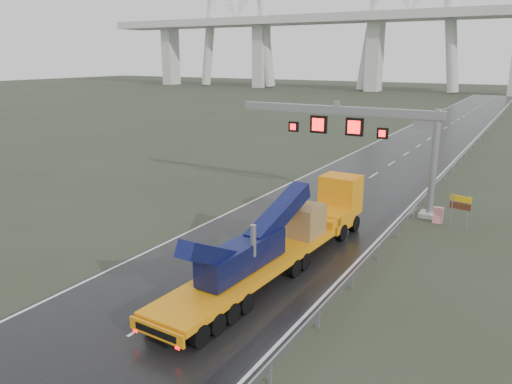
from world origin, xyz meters
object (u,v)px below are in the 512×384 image
Objects in this scene: exit_sign_pair at (460,206)px; sign_gantry at (364,129)px; heavy_haul_truck at (292,232)px; striped_barrier at (438,215)px.

sign_gantry is at bearing 177.99° from exit_sign_pair.
exit_sign_pair is at bearing -14.15° from sign_gantry.
heavy_haul_truck reaches higher than exit_sign_pair.
heavy_haul_truck is 11.66m from striped_barrier.
sign_gantry is 6.70× the size of exit_sign_pair.
striped_barrier is (5.54, -1.05, -5.08)m from sign_gantry.
exit_sign_pair is at bearing 57.06° from heavy_haul_truck.
heavy_haul_truck reaches higher than striped_barrier.
sign_gantry is at bearing 163.73° from striped_barrier.
sign_gantry is 11.96m from heavy_haul_truck.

